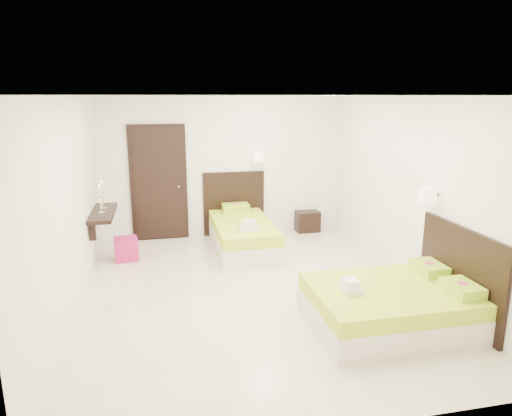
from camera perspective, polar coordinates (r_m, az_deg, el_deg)
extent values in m
plane|color=beige|center=(6.33, -0.32, -10.40)|extent=(5.50, 5.50, 0.00)
cube|color=beige|center=(7.94, -1.64, -4.11)|extent=(0.97, 1.95, 0.31)
cube|color=#9CBB1E|center=(7.87, -1.65, -2.36)|extent=(0.96, 1.93, 0.19)
cube|color=black|center=(8.71, -2.79, 0.59)|extent=(1.17, 0.05, 1.22)
cube|color=#A1CD25|center=(8.52, -2.55, 0.04)|extent=(0.49, 0.33, 0.14)
cylinder|color=#E23564|center=(8.50, -2.56, 0.50)|extent=(0.12, 0.12, 0.00)
cube|color=silver|center=(7.32, -0.90, -2.47)|extent=(0.29, 0.21, 0.08)
cube|color=silver|center=(7.30, -0.90, -1.89)|extent=(0.22, 0.16, 0.08)
cube|color=beige|center=(8.49, 0.20, 6.43)|extent=(0.18, 0.18, 0.19)
cylinder|color=#2D2116|center=(8.57, 0.09, 6.49)|extent=(0.03, 0.16, 0.03)
cube|color=beige|center=(5.64, 16.29, -12.57)|extent=(1.81, 1.36, 0.29)
cube|color=#9CBB1E|center=(5.54, 16.45, -10.39)|extent=(1.79, 1.34, 0.18)
cube|color=black|center=(5.92, 24.11, -7.52)|extent=(0.05, 1.54, 1.13)
cube|color=#A1CD25|center=(5.58, 24.33, -9.16)|extent=(0.31, 0.45, 0.13)
cylinder|color=#E23564|center=(5.56, 24.40, -8.54)|extent=(0.11, 0.11, 0.00)
cube|color=#A1CD25|center=(6.06, 20.82, -7.03)|extent=(0.31, 0.45, 0.13)
cylinder|color=#E23564|center=(6.04, 20.88, -6.45)|extent=(0.11, 0.11, 0.00)
cube|color=silver|center=(5.28, 11.72, -9.82)|extent=(0.20, 0.27, 0.07)
cube|color=silver|center=(5.25, 11.76, -9.09)|extent=(0.15, 0.20, 0.07)
cube|color=beige|center=(6.06, 20.61, 1.53)|extent=(0.16, 0.16, 0.18)
cylinder|color=#2D2116|center=(6.10, 21.25, 1.56)|extent=(0.16, 0.03, 0.03)
cube|color=black|center=(9.09, 6.35, -1.58)|extent=(0.46, 0.41, 0.40)
cube|color=#AA1655|center=(7.74, -15.90, -4.94)|extent=(0.40, 0.40, 0.36)
cube|color=black|center=(8.51, -12.06, 3.01)|extent=(1.02, 0.06, 2.14)
cube|color=black|center=(8.47, -12.06, 2.97)|extent=(0.88, 0.04, 2.06)
cylinder|color=silver|center=(8.45, -9.67, 2.71)|extent=(0.03, 0.10, 0.03)
cube|color=black|center=(7.52, -18.59, -0.59)|extent=(0.35, 1.20, 0.06)
cube|color=black|center=(7.15, -19.80, -2.68)|extent=(0.10, 0.04, 0.30)
cube|color=black|center=(8.01, -18.99, -0.89)|extent=(0.10, 0.04, 0.30)
cylinder|color=silver|center=(7.37, -18.74, -0.57)|extent=(0.10, 0.10, 0.02)
cylinder|color=silver|center=(7.34, -18.81, 0.33)|extent=(0.02, 0.02, 0.22)
cone|color=silver|center=(7.32, -18.89, 1.32)|extent=(0.07, 0.07, 0.04)
cylinder|color=white|center=(7.30, -18.95, 2.05)|extent=(0.02, 0.02, 0.15)
sphere|color=#FFB23F|center=(7.28, -19.00, 2.72)|extent=(0.02, 0.02, 0.02)
cylinder|color=silver|center=(7.66, -18.50, -0.03)|extent=(0.10, 0.10, 0.02)
cylinder|color=silver|center=(7.63, -18.57, 0.84)|extent=(0.02, 0.02, 0.22)
cone|color=silver|center=(7.61, -18.64, 1.80)|extent=(0.07, 0.07, 0.04)
cylinder|color=white|center=(7.59, -18.70, 2.50)|extent=(0.02, 0.02, 0.15)
sphere|color=#FFB23F|center=(7.57, -18.75, 3.15)|extent=(0.02, 0.02, 0.02)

